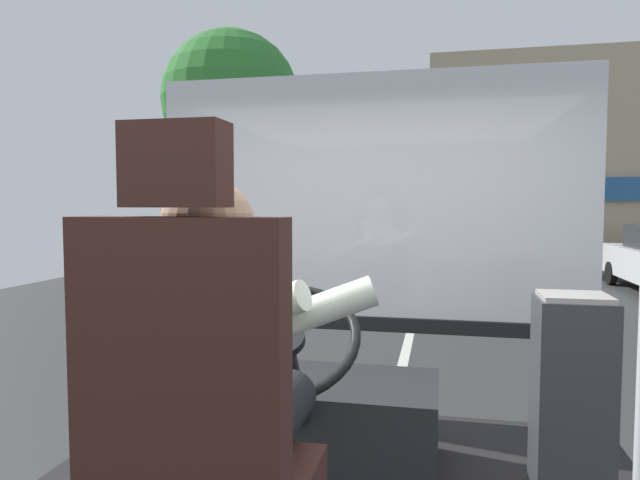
{
  "coord_description": "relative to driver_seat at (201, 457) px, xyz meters",
  "views": [
    {
      "loc": [
        0.41,
        -1.58,
        1.86
      ],
      "look_at": [
        -0.28,
        1.62,
        1.65
      ],
      "focal_mm": 31.34,
      "sensor_mm": 36.0,
      "label": 1
    }
  ],
  "objects": [
    {
      "name": "ground",
      "position": [
        0.14,
        9.18,
        -1.28
      ],
      "size": [
        18.0,
        44.0,
        0.06
      ],
      "color": "#343434"
    },
    {
      "name": "driver_seat",
      "position": [
        0.0,
        0.0,
        0.0
      ],
      "size": [
        0.48,
        0.48,
        1.37
      ],
      "color": "black",
      "rests_on": "bus_floor"
    },
    {
      "name": "bus_driver",
      "position": [
        0.0,
        0.13,
        0.18
      ],
      "size": [
        0.77,
        0.6,
        0.75
      ],
      "color": "black",
      "rests_on": "driver_seat"
    },
    {
      "name": "steering_console",
      "position": [
        -0.0,
        1.23,
        -0.37
      ],
      "size": [
        1.1,
        1.07,
        0.89
      ],
      "color": "black",
      "rests_on": "bus_floor"
    },
    {
      "name": "fare_box",
      "position": [
        1.05,
        1.07,
        -0.17
      ],
      "size": [
        0.28,
        0.25,
        0.86
      ],
      "color": "#333338",
      "rests_on": "bus_floor"
    },
    {
      "name": "windshield_panel",
      "position": [
        0.14,
        2.0,
        0.44
      ],
      "size": [
        2.5,
        0.08,
        1.48
      ],
      "color": "silver"
    },
    {
      "name": "street_tree",
      "position": [
        -4.22,
        11.13,
        2.97
      ],
      "size": [
        3.16,
        3.16,
        5.84
      ],
      "color": "#4C3828",
      "rests_on": "ground"
    },
    {
      "name": "shop_building",
      "position": [
        6.14,
        17.02,
        1.7
      ],
      "size": [
        11.87,
        5.42,
        5.93
      ],
      "color": "tan",
      "rests_on": "ground"
    },
    {
      "name": "parked_car_charcoal",
      "position": [
        5.36,
        16.73,
        -0.53
      ],
      "size": [
        1.89,
        4.29,
        1.42
      ],
      "color": "#474C51",
      "rests_on": "ground"
    },
    {
      "name": "parked_car_green",
      "position": [
        5.41,
        22.0,
        -0.58
      ],
      "size": [
        1.86,
        3.8,
        1.31
      ],
      "color": "#195633",
      "rests_on": "ground"
    }
  ]
}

